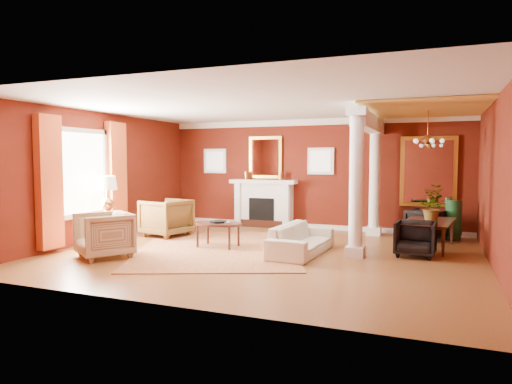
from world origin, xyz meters
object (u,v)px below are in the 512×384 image
at_px(sofa, 302,234).
at_px(dining_table, 430,226).
at_px(side_table, 107,199).
at_px(coffee_table, 218,225).
at_px(armchair_leopard, 166,216).
at_px(armchair_stripe, 104,233).

xyz_separation_m(sofa, dining_table, (2.31, 1.52, 0.07)).
height_order(sofa, side_table, side_table).
height_order(sofa, coffee_table, sofa).
xyz_separation_m(sofa, armchair_leopard, (-3.59, 0.79, 0.11)).
bearing_deg(coffee_table, dining_table, 20.30).
distance_m(sofa, dining_table, 2.77).
bearing_deg(armchair_leopard, dining_table, 110.09).
bearing_deg(armchair_stripe, side_table, 160.40).
bearing_deg(sofa, side_table, 100.78).
xyz_separation_m(sofa, coffee_table, (-1.80, -0.01, 0.09)).
distance_m(side_table, dining_table, 6.85).
bearing_deg(dining_table, armchair_leopard, 104.22).
height_order(coffee_table, dining_table, dining_table).
xyz_separation_m(armchair_leopard, dining_table, (5.90, 0.72, -0.04)).
bearing_deg(armchair_stripe, coffee_table, 81.05).
bearing_deg(sofa, dining_table, -53.80).
xyz_separation_m(sofa, armchair_stripe, (-3.35, -1.69, 0.08)).
relative_size(armchair_leopard, armchair_stripe, 1.06).
bearing_deg(armchair_leopard, armchair_stripe, 18.78).
height_order(sofa, armchair_leopard, armchair_leopard).
distance_m(sofa, armchair_stripe, 3.75).
bearing_deg(side_table, coffee_table, 13.40).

